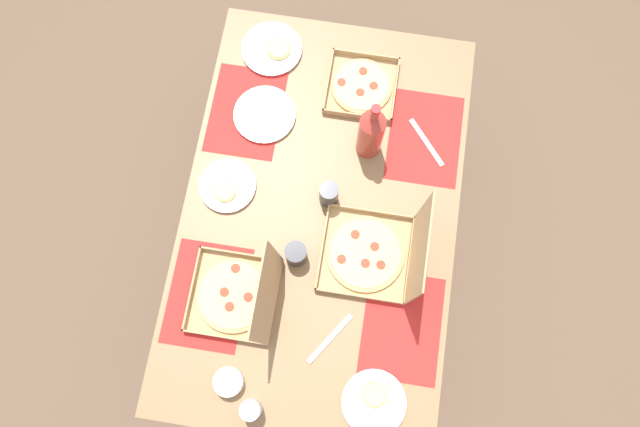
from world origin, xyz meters
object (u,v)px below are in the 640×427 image
(pizza_box_corner_right, at_px, (241,295))
(plate_middle, at_px, (273,49))
(pizza_box_edge_far, at_px, (377,253))
(plate_far_right, at_px, (374,402))
(pizza_box_corner_left, at_px, (361,86))
(plate_near_left, at_px, (265,115))
(plate_near_right, at_px, (227,186))
(soda_bottle, at_px, (371,133))
(condiment_bowl, at_px, (229,382))
(cup_spare, at_px, (296,254))
(cup_clear_right, at_px, (329,194))
(cup_clear_left, at_px, (251,409))

(pizza_box_corner_right, xyz_separation_m, plate_middle, (-0.94, -0.07, -0.04))
(pizza_box_corner_right, relative_size, plate_middle, 1.40)
(pizza_box_edge_far, bearing_deg, plate_far_right, 7.04)
(pizza_box_corner_left, distance_m, plate_middle, 0.37)
(plate_near_left, bearing_deg, plate_near_right, -15.40)
(plate_near_right, bearing_deg, soda_bottle, 115.98)
(plate_near_right, height_order, condiment_bowl, condiment_bowl)
(pizza_box_corner_left, bearing_deg, plate_near_right, -42.06)
(plate_far_right, xyz_separation_m, plate_near_left, (-0.93, -0.53, -0.00))
(pizza_box_corner_left, bearing_deg, plate_near_left, -63.34)
(pizza_box_corner_right, relative_size, soda_bottle, 1.00)
(pizza_box_corner_left, bearing_deg, cup_spare, -11.08)
(plate_near_right, xyz_separation_m, cup_clear_right, (-0.01, 0.36, 0.04))
(plate_near_right, bearing_deg, cup_clear_left, 17.63)
(soda_bottle, height_order, cup_spare, soda_bottle)
(pizza_box_corner_right, height_order, condiment_bowl, pizza_box_corner_right)
(condiment_bowl, bearing_deg, pizza_box_corner_left, 166.02)
(cup_clear_right, height_order, condiment_bowl, cup_clear_right)
(pizza_box_corner_right, bearing_deg, soda_bottle, 150.35)
(condiment_bowl, bearing_deg, cup_clear_right, 161.51)
(plate_near_right, distance_m, soda_bottle, 0.54)
(pizza_box_corner_left, height_order, soda_bottle, soda_bottle)
(plate_near_right, xyz_separation_m, plate_near_left, (-0.29, 0.08, -0.00))
(cup_clear_right, bearing_deg, cup_spare, -19.03)
(plate_near_left, bearing_deg, pizza_box_corner_right, 4.06)
(plate_middle, distance_m, soda_bottle, 0.54)
(pizza_box_corner_right, distance_m, plate_middle, 0.94)
(pizza_box_edge_far, height_order, plate_near_right, pizza_box_edge_far)
(condiment_bowl, bearing_deg, pizza_box_corner_right, -177.71)
(plate_far_right, relative_size, soda_bottle, 0.65)
(soda_bottle, bearing_deg, cup_clear_right, -27.20)
(pizza_box_edge_far, bearing_deg, pizza_box_corner_left, -167.66)
(plate_near_right, relative_size, cup_clear_left, 2.21)
(soda_bottle, xyz_separation_m, cup_spare, (0.44, -0.19, -0.09))
(cup_clear_right, bearing_deg, pizza_box_corner_left, 173.08)
(soda_bottle, relative_size, cup_clear_left, 3.53)
(cup_clear_left, bearing_deg, cup_clear_right, 169.80)
(pizza_box_corner_right, bearing_deg, cup_clear_right, 149.04)
(pizza_box_corner_right, distance_m, cup_clear_right, 0.46)
(plate_near_left, relative_size, cup_clear_left, 2.50)
(pizza_box_edge_far, bearing_deg, cup_spare, -80.60)
(pizza_box_corner_left, height_order, cup_spare, cup_spare)
(pizza_box_edge_far, height_order, plate_near_left, pizza_box_edge_far)
(pizza_box_edge_far, height_order, cup_clear_right, pizza_box_edge_far)
(plate_near_right, bearing_deg, plate_near_left, 164.60)
(pizza_box_corner_left, relative_size, plate_middle, 1.11)
(plate_near_right, bearing_deg, pizza_box_corner_right, 18.85)
(pizza_box_corner_right, distance_m, plate_far_right, 0.55)
(cup_spare, bearing_deg, cup_clear_right, 160.97)
(plate_near_right, xyz_separation_m, cup_spare, (0.21, 0.29, 0.04))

